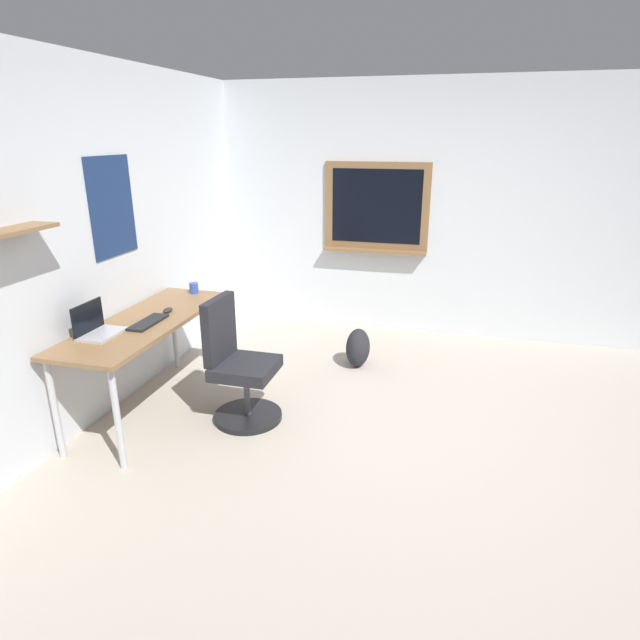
{
  "coord_description": "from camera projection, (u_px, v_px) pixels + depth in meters",
  "views": [
    {
      "loc": [
        -3.23,
        -0.18,
        2.07
      ],
      "look_at": [
        0.13,
        0.73,
        0.85
      ],
      "focal_mm": 29.9,
      "sensor_mm": 36.0,
      "label": 1
    }
  ],
  "objects": [
    {
      "name": "laptop",
      "position": [
        96.0,
        327.0,
        3.69
      ],
      "size": [
        0.31,
        0.21,
        0.23
      ],
      "color": "#ADAFB5",
      "rests_on": "desk"
    },
    {
      "name": "desk",
      "position": [
        147.0,
        328.0,
        4.03
      ],
      "size": [
        1.65,
        0.59,
        0.75
      ],
      "color": "olive",
      "rests_on": "ground"
    },
    {
      "name": "wall_right",
      "position": [
        444.0,
        213.0,
        5.48
      ],
      "size": [
        0.22,
        5.0,
        2.6
      ],
      "color": "silver",
      "rests_on": "ground"
    },
    {
      "name": "office_chair",
      "position": [
        238.0,
        369.0,
        3.98
      ],
      "size": [
        0.52,
        0.52,
        0.95
      ],
      "color": "black",
      "rests_on": "ground"
    },
    {
      "name": "computer_mouse",
      "position": [
        168.0,
        310.0,
        4.16
      ],
      "size": [
        0.1,
        0.06,
        0.03
      ],
      "primitive_type": "ellipsoid",
      "color": "#262628",
      "rests_on": "desk"
    },
    {
      "name": "keyboard",
      "position": [
        148.0,
        323.0,
        3.91
      ],
      "size": [
        0.37,
        0.13,
        0.02
      ],
      "primitive_type": "cube",
      "color": "black",
      "rests_on": "desk"
    },
    {
      "name": "ground_plane",
      "position": [
        416.0,
        451.0,
        3.67
      ],
      "size": [
        5.2,
        5.2,
        0.0
      ],
      "primitive_type": "plane",
      "color": "#ADA393",
      "rests_on": "ground"
    },
    {
      "name": "coffee_mug",
      "position": [
        194.0,
        288.0,
        4.65
      ],
      "size": [
        0.08,
        0.08,
        0.09
      ],
      "primitive_type": "cylinder",
      "color": "#334CA5",
      "rests_on": "desk"
    },
    {
      "name": "backpack",
      "position": [
        358.0,
        348.0,
        4.97
      ],
      "size": [
        0.32,
        0.22,
        0.36
      ],
      "primitive_type": "ellipsoid",
      "color": "#232328",
      "rests_on": "ground"
    },
    {
      "name": "wall_back",
      "position": [
        85.0,
        246.0,
        3.84
      ],
      "size": [
        5.0,
        0.3,
        2.6
      ],
      "color": "silver",
      "rests_on": "ground"
    }
  ]
}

